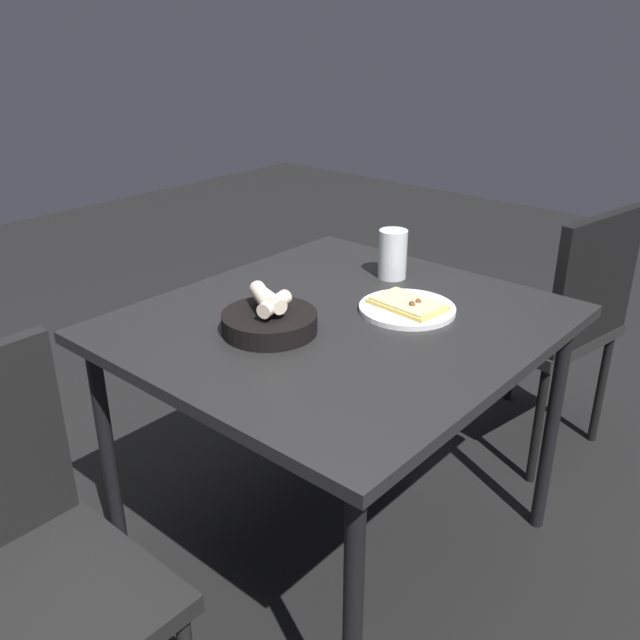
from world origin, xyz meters
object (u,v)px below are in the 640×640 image
Objects in this scene: chair_near at (4,560)px; chair_far at (555,315)px; beer_glass at (393,257)px; pizza_plate at (407,307)px; bread_basket at (269,319)px; dining_table at (339,340)px.

chair_near is 1.76m from chair_far.
beer_glass is 1.24m from chair_near.
pizza_plate is at bearing 44.56° from beer_glass.
pizza_plate is 0.28× the size of chair_far.
beer_glass is (-0.50, 0.01, 0.03)m from bread_basket.
dining_table is 0.90m from chair_near.
chair_near reaches higher than bread_basket.
bread_basket is 1.10m from chair_far.
dining_table is 4.14× the size of pizza_plate.
beer_glass reaches higher than pizza_plate.
pizza_plate reaches higher than dining_table.
chair_far is (-0.53, 0.30, -0.27)m from beer_glass.
chair_far reaches higher than pizza_plate.
beer_glass is at bearing -135.44° from pizza_plate.
pizza_plate is 0.26m from beer_glass.
pizza_plate is at bearing 150.53° from bread_basket.
bread_basket is at bearing -0.70° from beer_glass.
beer_glass reaches higher than bread_basket.
dining_table is at bearing 155.78° from bread_basket.
bread_basket is at bearing -16.68° from chair_far.
beer_glass is 0.66m from chair_far.
bread_basket is at bearing 179.61° from chair_near.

